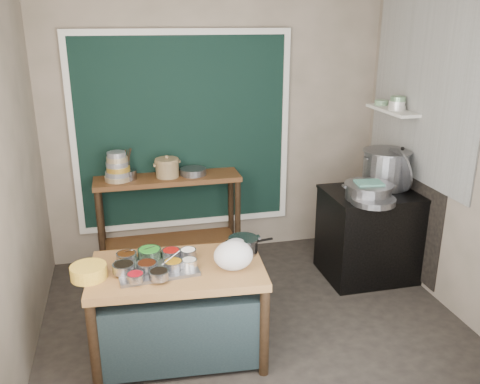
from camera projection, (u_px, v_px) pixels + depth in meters
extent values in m
cube|color=#2D2923|center=(252.00, 322.00, 4.34)|extent=(3.50, 3.00, 0.02)
cube|color=gray|center=(216.00, 125.00, 5.27)|extent=(3.50, 0.02, 2.80)
cube|color=gray|center=(7.00, 180.00, 3.49)|extent=(0.02, 3.00, 2.80)
cube|color=gray|center=(456.00, 150.00, 4.27)|extent=(0.02, 3.00, 2.80)
cube|color=black|center=(183.00, 132.00, 5.17)|extent=(2.10, 0.02, 1.90)
cube|color=#B2B2AA|center=(423.00, 88.00, 4.62)|extent=(0.02, 1.70, 1.70)
cube|color=black|center=(404.00, 203.00, 5.09)|extent=(0.01, 1.30, 1.30)
cube|color=beige|center=(393.00, 110.00, 4.95)|extent=(0.22, 0.70, 0.03)
cube|color=brown|center=(179.00, 312.00, 3.79)|extent=(1.30, 0.82, 0.75)
cube|color=brown|center=(170.00, 220.00, 5.24)|extent=(1.45, 0.40, 0.95)
cube|color=black|center=(371.00, 235.00, 5.00)|extent=(0.90, 0.68, 0.85)
cube|color=black|center=(375.00, 193.00, 4.86)|extent=(0.92, 0.69, 0.03)
cube|color=gray|center=(157.00, 268.00, 3.63)|extent=(0.59, 0.44, 0.02)
cylinder|color=gray|center=(171.00, 254.00, 3.76)|extent=(0.14, 0.14, 0.06)
cylinder|color=gray|center=(173.00, 265.00, 3.59)|extent=(0.14, 0.14, 0.06)
cylinder|color=gray|center=(135.00, 277.00, 3.43)|extent=(0.12, 0.12, 0.05)
cylinder|color=gray|center=(124.00, 268.00, 3.54)|extent=(0.16, 0.16, 0.06)
cylinder|color=gray|center=(188.00, 253.00, 3.77)|extent=(0.12, 0.12, 0.05)
cylinder|color=gray|center=(159.00, 275.00, 3.45)|extent=(0.14, 0.14, 0.06)
cylinder|color=gray|center=(127.00, 257.00, 3.70)|extent=(0.15, 0.15, 0.06)
cylinder|color=gray|center=(147.00, 267.00, 3.56)|extent=(0.15, 0.15, 0.06)
cylinder|color=silver|center=(189.00, 263.00, 3.62)|extent=(0.12, 0.12, 0.05)
cylinder|color=gray|center=(150.00, 254.00, 3.75)|extent=(0.18, 0.18, 0.07)
cylinder|color=#F0C347|center=(89.00, 272.00, 3.50)|extent=(0.26, 0.26, 0.10)
ellipsoid|color=white|center=(233.00, 255.00, 3.61)|extent=(0.31, 0.28, 0.21)
ellipsoid|color=white|center=(236.00, 248.00, 3.81)|extent=(0.24, 0.23, 0.15)
cylinder|color=tan|center=(119.00, 178.00, 4.95)|extent=(0.26, 0.26, 0.05)
cylinder|color=gray|center=(118.00, 173.00, 4.94)|extent=(0.25, 0.25, 0.05)
cylinder|color=gold|center=(118.00, 169.00, 4.92)|extent=(0.22, 0.22, 0.05)
cylinder|color=gray|center=(118.00, 164.00, 4.91)|extent=(0.21, 0.21, 0.05)
cylinder|color=tan|center=(117.00, 159.00, 4.89)|extent=(0.20, 0.20, 0.05)
cylinder|color=gray|center=(117.00, 154.00, 4.88)|extent=(0.18, 0.18, 0.05)
cylinder|color=gray|center=(129.00, 175.00, 4.98)|extent=(0.21, 0.21, 0.10)
cylinder|color=gray|center=(193.00, 172.00, 5.13)|extent=(0.34, 0.34, 0.07)
cylinder|color=gray|center=(399.00, 170.00, 4.81)|extent=(0.12, 0.44, 0.43)
cube|color=#4F8E7E|center=(369.00, 183.00, 4.62)|extent=(0.26, 0.21, 0.02)
cylinder|color=gray|center=(373.00, 200.00, 4.55)|extent=(0.53, 0.53, 0.05)
cylinder|color=silver|center=(397.00, 108.00, 4.87)|extent=(0.16, 0.16, 0.04)
cylinder|color=silver|center=(398.00, 103.00, 4.85)|extent=(0.15, 0.15, 0.04)
cylinder|color=gray|center=(398.00, 99.00, 4.84)|extent=(0.14, 0.14, 0.04)
cylinder|color=gray|center=(381.00, 103.00, 5.16)|extent=(0.17, 0.17, 0.05)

